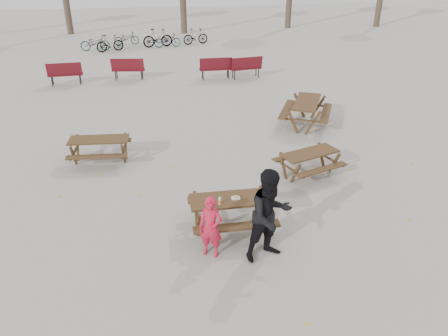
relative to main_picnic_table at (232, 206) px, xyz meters
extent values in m
plane|color=gray|center=(0.00, 0.00, -0.59)|extent=(80.00, 80.00, 0.00)
cube|color=#382414|center=(0.00, 0.00, 0.16)|extent=(1.80, 0.70, 0.05)
cube|color=#382414|center=(0.00, -0.60, -0.14)|extent=(1.80, 0.25, 0.05)
cube|color=#382414|center=(0.00, 0.60, -0.14)|extent=(1.80, 0.25, 0.05)
cylinder|color=#382414|center=(-0.75, -0.30, -0.22)|extent=(0.08, 0.08, 0.73)
cylinder|color=#382414|center=(-0.75, 0.30, -0.22)|extent=(0.08, 0.08, 0.73)
cylinder|color=#382414|center=(0.75, -0.30, -0.22)|extent=(0.08, 0.08, 0.73)
cylinder|color=#382414|center=(0.75, 0.30, -0.22)|extent=(0.08, 0.08, 0.73)
cube|color=white|center=(0.08, -0.04, 0.21)|extent=(0.18, 0.11, 0.03)
ellipsoid|color=tan|center=(0.08, -0.04, 0.25)|extent=(0.14, 0.06, 0.05)
cylinder|color=silver|center=(-0.29, -0.19, 0.26)|extent=(0.06, 0.06, 0.15)
cylinder|color=orange|center=(-0.29, -0.19, 0.25)|extent=(0.07, 0.07, 0.05)
cylinder|color=white|center=(-0.29, -0.19, 0.35)|extent=(0.03, 0.03, 0.02)
imported|color=red|center=(-0.57, -0.83, 0.07)|extent=(0.57, 0.49, 1.32)
imported|color=black|center=(0.56, -1.07, 0.38)|extent=(1.12, 0.99, 1.93)
imported|color=black|center=(-4.71, 19.48, -0.14)|extent=(1.72, 0.63, 0.90)
imported|color=black|center=(-3.82, 19.07, -0.10)|extent=(1.67, 0.98, 0.97)
imported|color=black|center=(-2.92, 20.87, -0.18)|extent=(1.65, 0.89, 0.82)
imported|color=black|center=(-1.00, 19.92, -0.04)|extent=(1.89, 0.90, 1.10)
imported|color=black|center=(-0.42, 19.78, -0.16)|extent=(1.66, 0.70, 0.85)
imported|color=black|center=(1.38, 20.37, -0.10)|extent=(1.69, 0.84, 0.98)
camera|label=1|loc=(-1.47, -7.88, 5.01)|focal=35.00mm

